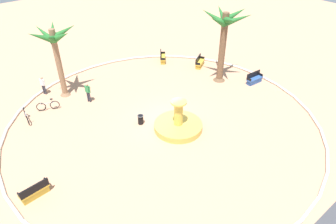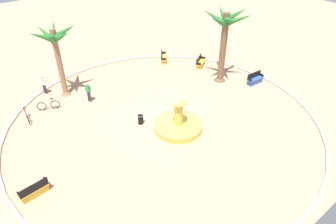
% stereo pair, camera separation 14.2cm
% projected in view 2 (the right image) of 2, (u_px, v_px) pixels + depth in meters
% --- Properties ---
extents(ground_plane, '(80.00, 80.00, 0.00)m').
position_uv_depth(ground_plane, '(164.00, 121.00, 22.83)').
color(ground_plane, tan).
extents(plaza_curb, '(22.51, 22.51, 0.20)m').
position_uv_depth(plaza_curb, '(164.00, 120.00, 22.77)').
color(plaza_curb, silver).
rests_on(plaza_curb, ground).
extents(fountain, '(3.41, 3.41, 2.33)m').
position_uv_depth(fountain, '(178.00, 125.00, 21.87)').
color(fountain, gold).
rests_on(fountain, ground).
extents(palm_tree_near_fountain, '(3.66, 3.54, 5.90)m').
position_uv_depth(palm_tree_near_fountain, '(56.00, 45.00, 23.42)').
color(palm_tree_near_fountain, '#8E6B4C').
rests_on(palm_tree_near_fountain, ground).
extents(palm_tree_by_curb, '(4.27, 3.99, 6.34)m').
position_uv_depth(palm_tree_by_curb, '(225.00, 32.00, 25.35)').
color(palm_tree_by_curb, brown).
rests_on(palm_tree_by_curb, ground).
extents(bench_east, '(1.64, 0.65, 1.00)m').
position_uv_depth(bench_east, '(34.00, 191.00, 16.94)').
color(bench_east, gold).
rests_on(bench_east, ground).
extents(bench_west, '(1.63, 0.60, 1.00)m').
position_uv_depth(bench_west, '(255.00, 80.00, 27.27)').
color(bench_west, '#335BA8').
rests_on(bench_west, ground).
extents(bench_north, '(1.38, 1.57, 1.00)m').
position_uv_depth(bench_north, '(163.00, 58.00, 30.92)').
color(bench_north, gold).
rests_on(bench_north, ground).
extents(bench_southeast, '(1.64, 1.23, 1.00)m').
position_uv_depth(bench_southeast, '(200.00, 63.00, 29.99)').
color(bench_southeast, gold).
rests_on(bench_southeast, ground).
extents(trash_bin, '(0.46, 0.46, 0.73)m').
position_uv_depth(trash_bin, '(141.00, 119.00, 22.37)').
color(trash_bin, black).
rests_on(trash_bin, ground).
extents(bicycle_red_frame, '(1.61, 0.75, 0.94)m').
position_uv_depth(bicycle_red_frame, '(49.00, 105.00, 23.88)').
color(bicycle_red_frame, black).
rests_on(bicycle_red_frame, ground).
extents(bicycle_by_lamppost, '(0.44, 1.71, 0.94)m').
position_uv_depth(bicycle_by_lamppost, '(27.00, 116.00, 22.71)').
color(bicycle_by_lamppost, black).
rests_on(bicycle_by_lamppost, ground).
extents(person_cyclist_helmet, '(0.33, 0.48, 1.64)m').
position_uv_depth(person_cyclist_helmet, '(44.00, 84.00, 25.51)').
color(person_cyclist_helmet, '#33333D').
rests_on(person_cyclist_helmet, ground).
extents(person_cyclist_photo, '(0.32, 0.49, 1.68)m').
position_uv_depth(person_cyclist_photo, '(88.00, 91.00, 24.51)').
color(person_cyclist_photo, '#33333D').
rests_on(person_cyclist_photo, ground).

